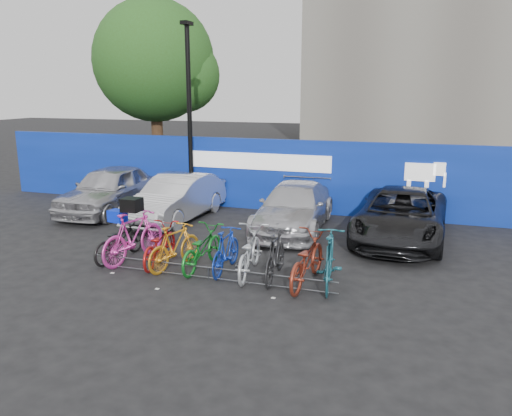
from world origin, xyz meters
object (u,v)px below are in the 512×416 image
at_px(bike_4, 202,248).
at_px(bike_2, 159,245).
at_px(tree, 159,64).
at_px(bike_8, 307,260).
at_px(bike_3, 175,246).
at_px(bike_rack, 208,273).
at_px(car_3, 401,215).
at_px(car_1, 177,198).
at_px(bike_0, 119,240).
at_px(bike_7, 275,255).
at_px(bike_5, 226,250).
at_px(car_2, 294,207).
at_px(bike_6, 249,252).
at_px(car_0, 110,189).
at_px(bike_1, 134,236).
at_px(bike_9, 329,259).
at_px(lamppost, 189,112).

bearing_deg(bike_4, bike_2, 4.18).
relative_size(tree, bike_8, 3.77).
xyz_separation_m(bike_3, bike_4, (0.60, 0.15, -0.03)).
bearing_deg(bike_rack, car_3, 49.06).
distance_m(car_1, bike_0, 3.84).
height_order(bike_7, bike_8, bike_8).
xyz_separation_m(bike_rack, bike_7, (1.35, 0.49, 0.38)).
height_order(car_3, bike_5, car_3).
xyz_separation_m(car_2, bike_8, (1.27, -4.06, -0.12)).
distance_m(tree, bike_4, 12.75).
xyz_separation_m(bike_0, bike_3, (1.56, -0.14, 0.05)).
bearing_deg(bike_6, car_0, -39.57).
bearing_deg(bike_8, car_3, -108.41).
distance_m(car_0, bike_1, 5.34).
height_order(bike_5, bike_9, bike_9).
bearing_deg(bike_0, bike_9, -175.49).
height_order(bike_0, bike_5, bike_5).
relative_size(car_3, bike_5, 2.95).
height_order(car_2, bike_2, car_2).
bearing_deg(bike_8, bike_2, 2.51).
bearing_deg(bike_1, car_1, -66.62).
distance_m(car_3, bike_5, 5.23).
distance_m(bike_6, bike_8, 1.33).
distance_m(car_1, bike_5, 4.95).
height_order(bike_1, bike_6, bike_1).
bearing_deg(car_3, car_0, -178.95).
xyz_separation_m(bike_8, bike_9, (0.47, 0.04, 0.05)).
bearing_deg(car_0, bike_7, -33.13).
bearing_deg(car_1, bike_5, -47.95).
bearing_deg(lamppost, bike_3, -68.53).
xyz_separation_m(car_1, bike_2, (1.46, -3.82, -0.23)).
xyz_separation_m(bike_rack, bike_8, (2.05, 0.42, 0.38)).
xyz_separation_m(bike_5, bike_6, (0.54, -0.01, 0.02)).
bearing_deg(car_1, lamppost, 101.49).
bearing_deg(bike_0, car_1, -78.29).
bearing_deg(bike_3, bike_0, 9.64).
xyz_separation_m(lamppost, car_2, (3.99, -1.53, -2.61)).
height_order(tree, bike_9, tree).
bearing_deg(bike_6, bike_5, -7.94).
bearing_deg(lamppost, bike_5, -58.02).
distance_m(car_1, car_2, 3.74).
distance_m(bike_3, bike_7, 2.37).
height_order(bike_rack, car_1, car_1).
xyz_separation_m(bike_0, bike_2, (1.08, -0.00, 0.00)).
xyz_separation_m(lamppost, bike_9, (5.72, -5.54, -2.68)).
xyz_separation_m(bike_rack, bike_0, (-2.57, 0.59, 0.31)).
bearing_deg(bike_4, bike_9, -179.62).
height_order(car_0, bike_9, car_0).
xyz_separation_m(lamppost, car_0, (-2.38, -1.32, -2.50)).
bearing_deg(bike_7, bike_0, -5.04).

